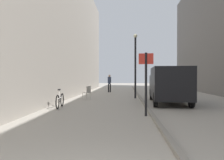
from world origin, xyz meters
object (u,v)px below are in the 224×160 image
Objects in this scene: pedestrian_main_foreground at (109,82)px; delivery_van at (169,84)px; street_sign_post at (146,78)px; bicycle_leaning at (60,100)px; cafe_chair_near_window at (87,92)px; lamp_post at (135,62)px.

pedestrian_main_foreground is 0.33× the size of delivery_van.
bicycle_leaning is at bearing -18.45° from street_sign_post.
delivery_van reaches higher than cafe_chair_near_window.
cafe_chair_near_window is at bearing 76.56° from bicycle_leaning.
street_sign_post is at bearing -108.37° from delivery_van.
lamp_post reaches higher than pedestrian_main_foreground.
street_sign_post is at bearing -121.78° from cafe_chair_near_window.
bicycle_leaning is (-4.12, -5.28, -2.34)m from lamp_post.
lamp_post is (-0.12, 7.45, 1.18)m from street_sign_post.
cafe_chair_near_window is at bearing -107.79° from pedestrian_main_foreground.
bicycle_leaning is at bearing -108.30° from pedestrian_main_foreground.
delivery_van is 5.68m from cafe_chair_near_window.
cafe_chair_near_window is (0.71, 4.26, 0.17)m from bicycle_leaning.
cafe_chair_near_window is (-1.04, -7.30, -0.49)m from pedestrian_main_foreground.
street_sign_post is at bearing -89.44° from pedestrian_main_foreground.
cafe_chair_near_window is at bearing -163.33° from lamp_post.
pedestrian_main_foreground reaches higher than cafe_chair_near_window.
delivery_van is at bearing -80.74° from cafe_chair_near_window.
pedestrian_main_foreground is 10.19m from delivery_van.
street_sign_post is 7.40m from cafe_chair_near_window.
lamp_post is 4.17m from cafe_chair_near_window.
street_sign_post is 2.77× the size of cafe_chair_near_window.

